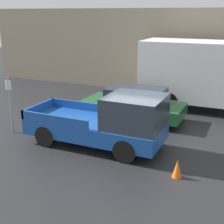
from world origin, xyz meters
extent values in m
plane|color=#232326|center=(0.00, 0.00, 0.00)|extent=(60.00, 60.00, 0.00)
cube|color=gray|center=(0.00, 8.75, 2.53)|extent=(28.00, 0.15, 5.06)
cube|color=#194799|center=(-1.42, -0.16, 0.67)|extent=(5.15, 2.03, 0.60)
cube|color=#28333D|center=(0.18, -0.16, 1.52)|extent=(1.96, 1.91, 1.11)
cube|color=#194799|center=(-2.57, 0.81, 1.14)|extent=(2.83, 0.10, 0.33)
cube|color=#194799|center=(-2.57, -1.12, 1.14)|extent=(2.83, 0.10, 0.33)
cube|color=#194799|center=(-3.94, -0.16, 1.14)|extent=(0.10, 2.03, 0.33)
cylinder|color=black|center=(0.18, 0.74, 0.41)|extent=(0.81, 0.26, 0.81)
cylinder|color=black|center=(0.18, -1.06, 0.41)|extent=(0.81, 0.26, 0.81)
cylinder|color=black|center=(-3.01, 0.74, 0.41)|extent=(0.81, 0.26, 0.81)
cylinder|color=black|center=(-3.01, -1.06, 0.41)|extent=(0.81, 0.26, 0.81)
cube|color=#1E592D|center=(-1.14, 3.17, 0.58)|extent=(4.64, 1.97, 0.56)
cube|color=#28333D|center=(-1.00, 3.17, 1.19)|extent=(2.55, 1.73, 0.67)
cylinder|color=black|center=(0.30, 4.05, 0.35)|extent=(0.70, 0.22, 0.70)
cylinder|color=black|center=(0.30, 2.28, 0.35)|extent=(0.70, 0.22, 0.70)
cylinder|color=black|center=(-2.58, 4.05, 0.35)|extent=(0.70, 0.22, 0.70)
cylinder|color=black|center=(-2.58, 2.28, 0.35)|extent=(0.70, 0.22, 0.70)
cube|color=white|center=(1.20, 6.27, 1.96)|extent=(5.66, 2.56, 2.97)
cylinder|color=black|center=(0.04, 7.41, 0.50)|extent=(1.00, 0.30, 1.00)
cylinder|color=black|center=(0.04, 5.12, 0.50)|extent=(1.00, 0.30, 1.00)
cylinder|color=gray|center=(-5.16, -0.44, 1.16)|extent=(0.07, 0.07, 2.32)
cube|color=silver|center=(-5.16, -0.46, 2.02)|extent=(0.30, 0.02, 0.40)
cube|color=red|center=(-1.90, 8.43, 0.49)|extent=(0.45, 0.40, 0.99)
cone|color=orange|center=(2.01, -1.33, 0.28)|extent=(0.30, 0.30, 0.57)
camera|label=1|loc=(3.71, -9.86, 4.81)|focal=50.00mm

